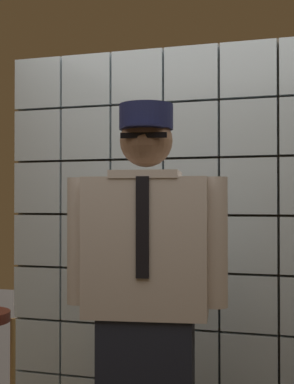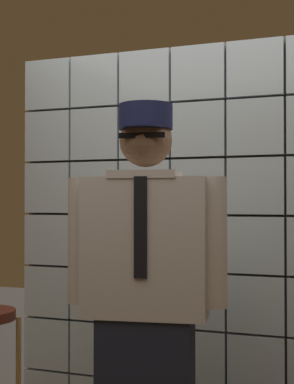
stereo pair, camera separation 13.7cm
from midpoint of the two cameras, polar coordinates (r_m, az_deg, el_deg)
The scene contains 2 objects.
glass_block_wall at distance 3.35m, azimuth 6.42°, elevation -5.08°, with size 2.32×0.10×2.32m.
standing_person at distance 2.59m, azimuth 1.42°, elevation -10.65°, with size 0.73×0.35×1.82m.
Camera 2 is at (0.88, -1.93, 1.38)m, focal length 53.79 mm.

